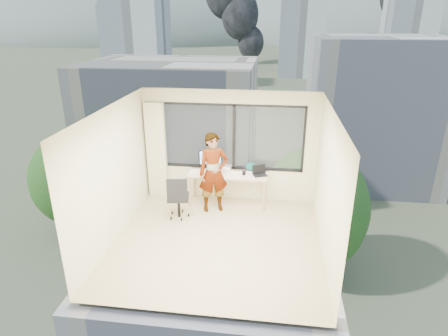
% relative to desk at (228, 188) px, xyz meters
% --- Properties ---
extents(floor, '(4.00, 4.00, 0.01)m').
position_rel_desk_xyz_m(floor, '(0.00, -1.66, -0.38)').
color(floor, beige).
rests_on(floor, ground).
extents(ceiling, '(4.00, 4.00, 0.01)m').
position_rel_desk_xyz_m(ceiling, '(0.00, -1.66, 2.23)').
color(ceiling, white).
rests_on(ceiling, ground).
extents(wall_front, '(4.00, 0.01, 2.60)m').
position_rel_desk_xyz_m(wall_front, '(0.00, -3.66, 0.93)').
color(wall_front, beige).
rests_on(wall_front, ground).
extents(wall_left, '(0.01, 4.00, 2.60)m').
position_rel_desk_xyz_m(wall_left, '(-2.00, -1.66, 0.93)').
color(wall_left, beige).
rests_on(wall_left, ground).
extents(wall_right, '(0.01, 4.00, 2.60)m').
position_rel_desk_xyz_m(wall_right, '(2.00, -1.66, 0.93)').
color(wall_right, beige).
rests_on(wall_right, ground).
extents(window_wall, '(3.30, 0.16, 1.55)m').
position_rel_desk_xyz_m(window_wall, '(0.05, 0.34, 1.15)').
color(window_wall, black).
rests_on(window_wall, ground).
extents(curtain, '(0.45, 0.14, 2.30)m').
position_rel_desk_xyz_m(curtain, '(-1.72, 0.22, 0.77)').
color(curtain, beige).
rests_on(curtain, floor).
extents(desk, '(1.80, 0.60, 0.75)m').
position_rel_desk_xyz_m(desk, '(0.00, 0.00, 0.00)').
color(desk, tan).
rests_on(desk, floor).
extents(chair, '(0.59, 0.59, 1.01)m').
position_rel_desk_xyz_m(chair, '(-0.98, -0.79, 0.13)').
color(chair, black).
rests_on(chair, floor).
extents(person, '(0.76, 0.62, 1.80)m').
position_rel_desk_xyz_m(person, '(-0.28, -0.35, 0.52)').
color(person, '#2D2D33').
rests_on(person, floor).
extents(monitor, '(0.55, 0.24, 0.54)m').
position_rel_desk_xyz_m(monitor, '(-0.42, 0.09, 0.64)').
color(monitor, black).
rests_on(monitor, desk).
extents(game_console, '(0.39, 0.35, 0.08)m').
position_rel_desk_xyz_m(game_console, '(-0.13, 0.26, 0.42)').
color(game_console, white).
rests_on(game_console, desk).
extents(laptop, '(0.40, 0.41, 0.20)m').
position_rel_desk_xyz_m(laptop, '(0.74, -0.00, 0.47)').
color(laptop, black).
rests_on(laptop, desk).
extents(cellphone, '(0.12, 0.08, 0.01)m').
position_rel_desk_xyz_m(cellphone, '(-0.42, -0.06, 0.38)').
color(cellphone, black).
rests_on(cellphone, desk).
extents(pen_cup, '(0.10, 0.10, 0.10)m').
position_rel_desk_xyz_m(pen_cup, '(0.37, -0.01, 0.43)').
color(pen_cup, black).
rests_on(pen_cup, desk).
extents(handbag, '(0.27, 0.15, 0.20)m').
position_rel_desk_xyz_m(handbag, '(0.51, 0.24, 0.48)').
color(handbag, '#0E5450').
rests_on(handbag, desk).
extents(exterior_ground, '(400.00, 400.00, 0.04)m').
position_rel_desk_xyz_m(exterior_ground, '(0.00, 118.34, -14.38)').
color(exterior_ground, '#515B3D').
rests_on(exterior_ground, ground).
extents(near_bldg_a, '(16.00, 12.00, 14.00)m').
position_rel_desk_xyz_m(near_bldg_a, '(-9.00, 28.34, -7.38)').
color(near_bldg_a, beige).
rests_on(near_bldg_a, exterior_ground).
extents(near_bldg_b, '(14.00, 13.00, 16.00)m').
position_rel_desk_xyz_m(near_bldg_b, '(12.00, 36.34, -6.38)').
color(near_bldg_b, silver).
rests_on(near_bldg_b, exterior_ground).
extents(far_tower_a, '(14.00, 14.00, 28.00)m').
position_rel_desk_xyz_m(far_tower_a, '(-35.00, 93.34, -0.38)').
color(far_tower_a, silver).
rests_on(far_tower_a, exterior_ground).
extents(far_tower_b, '(13.00, 13.00, 30.00)m').
position_rel_desk_xyz_m(far_tower_b, '(8.00, 118.34, 0.62)').
color(far_tower_b, silver).
rests_on(far_tower_b, exterior_ground).
extents(far_tower_c, '(15.00, 15.00, 26.00)m').
position_rel_desk_xyz_m(far_tower_c, '(45.00, 138.34, -1.38)').
color(far_tower_c, silver).
rests_on(far_tower_c, exterior_ground).
extents(far_tower_d, '(16.00, 14.00, 22.00)m').
position_rel_desk_xyz_m(far_tower_d, '(-60.00, 148.34, -3.38)').
color(far_tower_d, silver).
rests_on(far_tower_d, exterior_ground).
extents(hill_a, '(288.00, 216.00, 90.00)m').
position_rel_desk_xyz_m(hill_a, '(-120.00, 318.34, -14.38)').
color(hill_a, slate).
rests_on(hill_a, exterior_ground).
extents(hill_b, '(300.00, 220.00, 96.00)m').
position_rel_desk_xyz_m(hill_b, '(100.00, 318.34, -14.38)').
color(hill_b, slate).
rests_on(hill_b, exterior_ground).
extents(tree_a, '(7.00, 7.00, 8.00)m').
position_rel_desk_xyz_m(tree_a, '(-16.00, 20.34, -10.38)').
color(tree_a, '#27501A').
rests_on(tree_a, exterior_ground).
extents(tree_b, '(7.60, 7.60, 9.00)m').
position_rel_desk_xyz_m(tree_b, '(4.00, 16.34, -9.88)').
color(tree_b, '#27501A').
rests_on(tree_b, exterior_ground).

